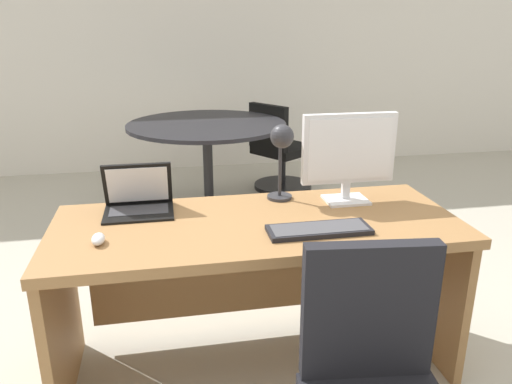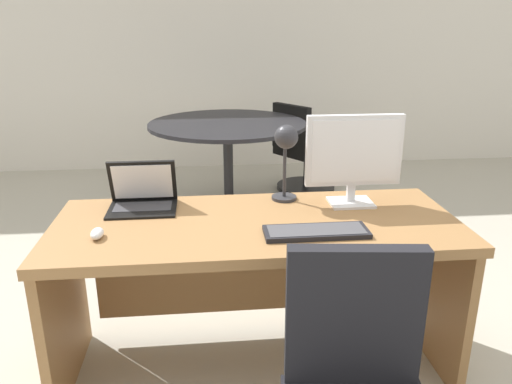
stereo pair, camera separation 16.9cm
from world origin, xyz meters
TOP-DOWN VIEW (x-y plane):
  - ground at (0.00, 1.50)m, footprint 12.00×12.00m
  - back_wall at (0.00, 3.54)m, footprint 10.00×0.10m
  - desk at (0.00, 0.04)m, footprint 1.74×0.71m
  - monitor at (0.46, 0.17)m, footprint 0.44×0.16m
  - laptop at (-0.50, 0.23)m, footprint 0.30×0.23m
  - keyboard at (0.22, -0.16)m, footprint 0.42×0.15m
  - mouse at (-0.64, -0.11)m, footprint 0.05×0.09m
  - desk_lamp at (0.16, 0.24)m, footprint 0.12×0.14m
  - meeting_table at (-0.03, 2.03)m, footprint 1.28×1.28m
  - meeting_chair_near at (0.70, 2.54)m, footprint 0.65×0.64m

SIDE VIEW (x-z plane):
  - ground at x=0.00m, z-range 0.00..0.00m
  - meeting_chair_near at x=0.70m, z-range -0.08..0.76m
  - desk at x=0.00m, z-range 0.17..0.91m
  - meeting_table at x=-0.03m, z-range 0.20..0.98m
  - keyboard at x=0.22m, z-range 0.74..0.76m
  - mouse at x=-0.64m, z-range 0.74..0.78m
  - laptop at x=-0.50m, z-range 0.69..0.91m
  - monitor at x=0.46m, z-range 0.77..1.19m
  - desk_lamp at x=0.16m, z-range 0.82..1.18m
  - back_wall at x=0.00m, z-range 0.00..2.80m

